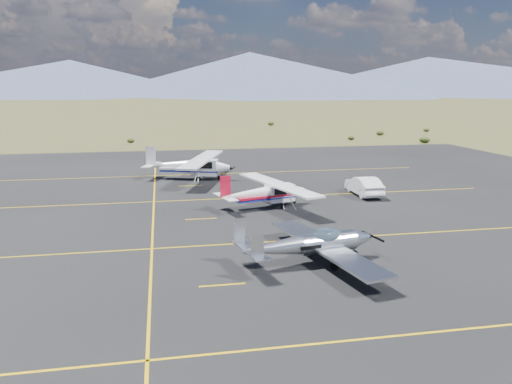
{
  "coord_description": "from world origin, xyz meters",
  "views": [
    {
      "loc": [
        -5.32,
        -23.32,
        8.29
      ],
      "look_at": [
        0.58,
        7.59,
        1.6
      ],
      "focal_mm": 35.0,
      "sensor_mm": 36.0,
      "label": 1
    }
  ],
  "objects_px": {
    "aircraft_low_wing": "(313,244)",
    "sedan": "(364,186)",
    "aircraft_cessna": "(265,192)",
    "aircraft_plain": "(189,165)"
  },
  "relations": [
    {
      "from": "aircraft_cessna",
      "to": "sedan",
      "type": "distance_m",
      "value": 8.73
    },
    {
      "from": "aircraft_low_wing",
      "to": "aircraft_plain",
      "type": "relative_size",
      "value": 0.81
    },
    {
      "from": "aircraft_low_wing",
      "to": "sedan",
      "type": "height_order",
      "value": "aircraft_low_wing"
    },
    {
      "from": "sedan",
      "to": "aircraft_low_wing",
      "type": "bearing_deg",
      "value": 59.31
    },
    {
      "from": "aircraft_low_wing",
      "to": "sedan",
      "type": "bearing_deg",
      "value": 47.79
    },
    {
      "from": "aircraft_cessna",
      "to": "aircraft_low_wing",
      "type": "bearing_deg",
      "value": -106.56
    },
    {
      "from": "aircraft_low_wing",
      "to": "aircraft_cessna",
      "type": "height_order",
      "value": "aircraft_cessna"
    },
    {
      "from": "sedan",
      "to": "aircraft_plain",
      "type": "bearing_deg",
      "value": -35.2
    },
    {
      "from": "aircraft_low_wing",
      "to": "aircraft_cessna",
      "type": "relative_size",
      "value": 0.96
    },
    {
      "from": "aircraft_plain",
      "to": "aircraft_low_wing",
      "type": "bearing_deg",
      "value": -61.5
    }
  ]
}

